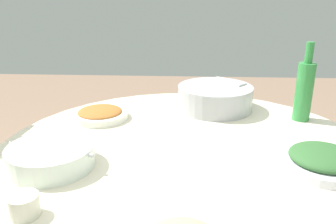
# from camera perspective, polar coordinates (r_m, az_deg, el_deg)

# --- Properties ---
(round_dining_table) EXTENTS (1.22, 1.22, 0.76)m
(round_dining_table) POSITION_cam_1_polar(r_m,az_deg,el_deg) (1.14, 3.44, -10.00)
(round_dining_table) COLOR #99999E
(round_dining_table) RESTS_ON ground
(rice_bowl) EXTENTS (0.31, 0.31, 0.11)m
(rice_bowl) POSITION_cam_1_polar(r_m,az_deg,el_deg) (1.45, 7.71, 2.44)
(rice_bowl) COLOR #B2B5BA
(rice_bowl) RESTS_ON round_dining_table
(soup_bowl) EXTENTS (0.26, 0.24, 0.06)m
(soup_bowl) POSITION_cam_1_polar(r_m,az_deg,el_deg) (1.04, -18.60, -7.01)
(soup_bowl) COLOR white
(soup_bowl) RESTS_ON round_dining_table
(dish_greens) EXTENTS (0.24, 0.24, 0.06)m
(dish_greens) POSITION_cam_1_polar(r_m,az_deg,el_deg) (1.07, 24.03, -7.22)
(dish_greens) COLOR silver
(dish_greens) RESTS_ON round_dining_table
(dish_tofu_braise) EXTENTS (0.21, 0.21, 0.04)m
(dish_tofu_braise) POSITION_cam_1_polar(r_m,az_deg,el_deg) (1.37, -11.06, -0.28)
(dish_tofu_braise) COLOR white
(dish_tofu_braise) RESTS_ON round_dining_table
(green_bottle) EXTENTS (0.06, 0.06, 0.30)m
(green_bottle) POSITION_cam_1_polar(r_m,az_deg,el_deg) (1.40, 21.44, 3.45)
(green_bottle) COLOR #338E41
(green_bottle) RESTS_ON round_dining_table
(tea_cup_side) EXTENTS (0.07, 0.07, 0.05)m
(tea_cup_side) POSITION_cam_1_polar(r_m,az_deg,el_deg) (0.86, -22.53, -14.00)
(tea_cup_side) COLOR silver
(tea_cup_side) RESTS_ON round_dining_table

